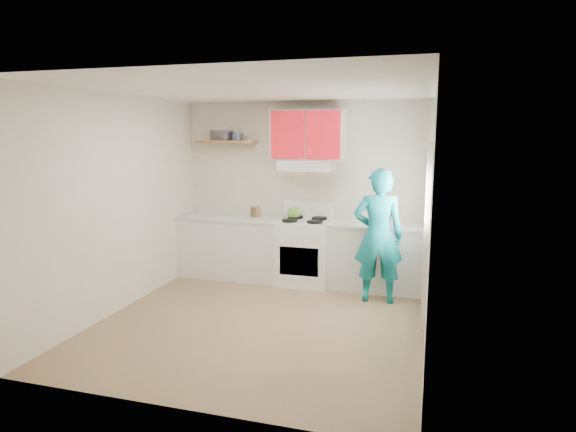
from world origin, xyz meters
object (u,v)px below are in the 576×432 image
(stove, at_px, (305,252))
(crock, at_px, (255,212))
(person, at_px, (378,236))
(tin, at_px, (236,137))
(kettle, at_px, (294,213))

(stove, relative_size, crock, 5.30)
(crock, distance_m, person, 1.96)
(tin, xyz_separation_m, kettle, (0.89, -0.04, -1.09))
(tin, xyz_separation_m, person, (2.17, -0.65, -1.23))
(crock, relative_size, person, 0.10)
(tin, bearing_deg, kettle, -2.31)
(stove, height_order, tin, tin)
(tin, height_order, kettle, tin)
(stove, bearing_deg, kettle, 148.52)
(stove, xyz_separation_m, kettle, (-0.20, 0.12, 0.54))
(stove, bearing_deg, person, -24.56)
(kettle, distance_m, crock, 0.58)
(tin, height_order, crock, tin)
(crock, height_order, person, person)
(tin, distance_m, kettle, 1.40)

